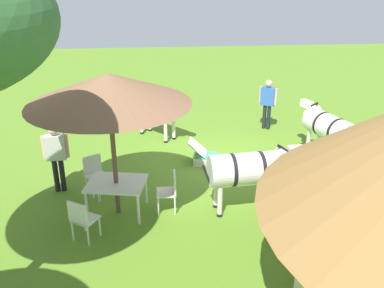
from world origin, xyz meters
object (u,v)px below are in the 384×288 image
Objects in this scene: patio_chair_near_lawn at (82,218)px; standing_watcher at (268,100)px; striped_lounge_chair at (203,154)px; zebra_nearest_camera at (328,127)px; guest_beside_umbrella at (56,152)px; patio_chair_east_end at (170,189)px; zebra_toward_hut at (158,107)px; shade_umbrella at (109,89)px; zebra_by_umbrella at (249,169)px; patio_chair_near_hut at (95,172)px; patio_dining_table at (116,186)px.

standing_watcher is (-5.09, -5.71, 0.47)m from patio_chair_near_lawn.
patio_chair_near_lawn reaches higher than striped_lounge_chair.
zebra_nearest_camera reaches higher than striped_lounge_chair.
zebra_nearest_camera is at bearing -174.67° from guest_beside_umbrella.
patio_chair_east_end is at bearing -172.15° from zebra_nearest_camera.
zebra_toward_hut is at bearing -129.71° from guest_beside_umbrella.
shade_umbrella reaches higher than zebra_by_umbrella.
guest_beside_umbrella reaches higher than standing_watcher.
shade_umbrella is 2.54m from guest_beside_umbrella.
zebra_toward_hut is (1.90, -4.42, 0.01)m from zebra_by_umbrella.
guest_beside_umbrella reaches higher than patio_chair_near_hut.
zebra_toward_hut is at bearing -102.44° from shade_umbrella.
patio_dining_table is 1.52× the size of patio_chair_near_lawn.
zebra_by_umbrella is (-2.85, 0.10, 0.33)m from patio_dining_table.
zebra_by_umbrella is (-3.44, 1.08, 0.46)m from patio_chair_near_hut.
zebra_toward_hut reaches higher than striped_lounge_chair.
shade_umbrella is 6.78m from standing_watcher.
zebra_toward_hut reaches higher than patio_chair_east_end.
patio_dining_table is 1.52× the size of patio_chair_near_hut.
patio_chair_near_lawn is 5.54m from zebra_toward_hut.
patio_dining_table is at bearing -96.83° from zebra_by_umbrella.
zebra_by_umbrella is at bearing 161.39° from guest_beside_umbrella.
patio_dining_table is 5.89m from zebra_nearest_camera.
patio_dining_table is at bearing -31.34° from striped_lounge_chair.
patio_chair_east_end is at bearing 119.08° from patio_chair_near_hut.
zebra_nearest_camera reaches higher than patio_chair_near_hut.
patio_chair_near_hut reaches higher than striped_lounge_chair.
shade_umbrella reaches higher than patio_dining_table.
shade_umbrella is 3.62× the size of patio_chair_east_end.
guest_beside_umbrella is (1.44, -1.09, 0.36)m from patio_dining_table.
patio_dining_table is 1.15m from patio_chair_near_lawn.
shade_umbrella is 6.14m from zebra_nearest_camera.
striped_lounge_chair is (-2.14, -2.30, -2.53)m from shade_umbrella.
patio_dining_table is 6.54m from standing_watcher.
shade_umbrella is 2.14m from patio_dining_table.
guest_beside_umbrella is 4.02m from zebra_toward_hut.
guest_beside_umbrella is 1.00× the size of zebra_toward_hut.
zebra_nearest_camera is at bearing 125.31° from zebra_by_umbrella.
patio_dining_table reaches higher than striped_lounge_chair.
guest_beside_umbrella is at bearing -59.73° from striped_lounge_chair.
guest_beside_umbrella is 6.97m from standing_watcher.
zebra_by_umbrella is (2.63, 2.22, -0.03)m from zebra_nearest_camera.
patio_chair_near_lawn is at bearing 80.48° from standing_watcher.
zebra_toward_hut is at bearing 135.72° from zebra_nearest_camera.
striped_lounge_chair is (-3.58, -1.21, -0.75)m from guest_beside_umbrella.
patio_chair_near_lawn is at bearing 58.80° from patio_dining_table.
zebra_nearest_camera is at bearing 58.25° from patio_chair_near_lawn.
zebra_toward_hut is (-1.55, -3.34, 0.47)m from patio_chair_near_hut.
guest_beside_umbrella is 0.72× the size of zebra_by_umbrella.
patio_chair_near_hut is 0.54× the size of zebra_toward_hut.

